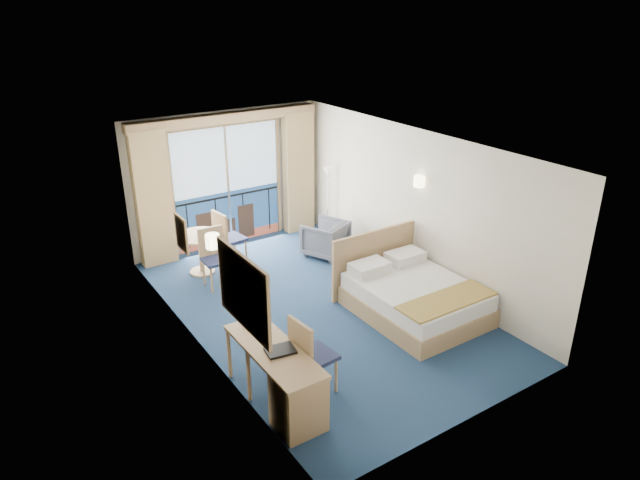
{
  "coord_description": "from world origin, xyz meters",
  "views": [
    {
      "loc": [
        -4.42,
        -6.82,
        4.67
      ],
      "look_at": [
        0.2,
        0.2,
        1.08
      ],
      "focal_mm": 32.0,
      "sensor_mm": 36.0,
      "label": 1
    }
  ],
  "objects": [
    {
      "name": "sconce_left",
      "position": [
        -1.94,
        -0.6,
        1.85
      ],
      "size": [
        0.18,
        0.18,
        0.18
      ],
      "primitive_type": "cylinder",
      "color": "#FFEDB2",
      "rests_on": "room_walls"
    },
    {
      "name": "armchair",
      "position": [
        1.27,
        1.63,
        0.35
      ],
      "size": [
        0.99,
        1.0,
        0.69
      ],
      "primitive_type": "imported",
      "rotation": [
        0.0,
        0.0,
        3.57
      ],
      "color": "#4D525E",
      "rests_on": "ground"
    },
    {
      "name": "curtain_left",
      "position": [
        -1.55,
        3.07,
        1.28
      ],
      "size": [
        0.65,
        0.22,
        2.55
      ],
      "primitive_type": "cube",
      "color": "tan",
      "rests_on": "room_walls"
    },
    {
      "name": "floor",
      "position": [
        0.0,
        0.0,
        0.0
      ],
      "size": [
        6.5,
        6.5,
        0.0
      ],
      "primitive_type": "plane",
      "color": "navy",
      "rests_on": "ground"
    },
    {
      "name": "floor_lamp",
      "position": [
        1.82,
        2.36,
        1.15
      ],
      "size": [
        0.21,
        0.21,
        1.51
      ],
      "color": "silver",
      "rests_on": "ground"
    },
    {
      "name": "folder",
      "position": [
        -1.67,
        -1.77,
        0.79
      ],
      "size": [
        0.38,
        0.31,
        0.03
      ],
      "primitive_type": "cube",
      "rotation": [
        0.0,
        0.0,
        -0.17
      ],
      "color": "black",
      "rests_on": "desk"
    },
    {
      "name": "round_table",
      "position": [
        -1.05,
        2.24,
        0.56
      ],
      "size": [
        0.83,
        0.83,
        0.74
      ],
      "color": "#9D7755",
      "rests_on": "ground"
    },
    {
      "name": "nightstand",
      "position": [
        1.78,
        0.42,
        0.26
      ],
      "size": [
        0.4,
        0.39,
        0.53
      ],
      "primitive_type": "cube",
      "color": "tan",
      "rests_on": "ground"
    },
    {
      "name": "pelmet",
      "position": [
        0.0,
        3.1,
        2.58
      ],
      "size": [
        3.8,
        0.25,
        0.18
      ],
      "primitive_type": "cube",
      "color": "#9D7755",
      "rests_on": "room_walls"
    },
    {
      "name": "desk_chair",
      "position": [
        -1.27,
        -1.79,
        0.62
      ],
      "size": [
        0.52,
        0.51,
        1.1
      ],
      "rotation": [
        0.0,
        0.0,
        1.66
      ],
      "color": "#1E2446",
      "rests_on": "ground"
    },
    {
      "name": "room_walls",
      "position": [
        0.0,
        0.0,
        1.78
      ],
      "size": [
        4.04,
        6.54,
        2.72
      ],
      "color": "beige",
      "rests_on": "ground"
    },
    {
      "name": "curtain_right",
      "position": [
        1.55,
        3.07,
        1.28
      ],
      "size": [
        0.65,
        0.22,
        2.55
      ],
      "primitive_type": "cube",
      "color": "tan",
      "rests_on": "room_walls"
    },
    {
      "name": "desk_lamp",
      "position": [
        -1.75,
        -1.03,
        1.08
      ],
      "size": [
        0.11,
        0.11,
        0.42
      ],
      "color": "silver",
      "rests_on": "desk"
    },
    {
      "name": "table_chair_a",
      "position": [
        -0.53,
        2.22,
        0.62
      ],
      "size": [
        0.54,
        0.53,
        1.09
      ],
      "rotation": [
        0.0,
        0.0,
        1.71
      ],
      "color": "#1E2446",
      "rests_on": "ground"
    },
    {
      "name": "table_chair_b",
      "position": [
        -1.03,
        1.66,
        0.58
      ],
      "size": [
        0.46,
        0.47,
        1.04
      ],
      "rotation": [
        0.0,
        0.0,
        -0.03
      ],
      "color": "#1E2446",
      "rests_on": "ground"
    },
    {
      "name": "bed",
      "position": [
        1.18,
        -0.98,
        0.31
      ],
      "size": [
        1.75,
        2.08,
        1.1
      ],
      "color": "#9D7755",
      "rests_on": "ground"
    },
    {
      "name": "phone",
      "position": [
        1.78,
        0.45,
        0.57
      ],
      "size": [
        0.21,
        0.19,
        0.08
      ],
      "primitive_type": "cube",
      "rotation": [
        0.0,
        0.0,
        0.4
      ],
      "color": "silver",
      "rests_on": "nightstand"
    },
    {
      "name": "balcony_door",
      "position": [
        -0.01,
        3.22,
        1.14
      ],
      "size": [
        2.36,
        0.03,
        2.52
      ],
      "color": "navy",
      "rests_on": "room_walls"
    },
    {
      "name": "desk",
      "position": [
        -1.71,
        -2.13,
        0.43
      ],
      "size": [
        0.57,
        1.64,
        0.77
      ],
      "color": "#9D7755",
      "rests_on": "ground"
    },
    {
      "name": "wall_print",
      "position": [
        -1.97,
        0.45,
        1.6
      ],
      "size": [
        0.04,
        0.42,
        0.52
      ],
      "color": "#9D7755",
      "rests_on": "room_walls"
    },
    {
      "name": "mirror",
      "position": [
        -1.97,
        -1.5,
        1.55
      ],
      "size": [
        0.05,
        1.25,
        0.95
      ],
      "color": "#9D7755",
      "rests_on": "room_walls"
    },
    {
      "name": "sconce_right",
      "position": [
        1.94,
        -0.15,
        1.85
      ],
      "size": [
        0.18,
        0.18,
        0.18
      ],
      "primitive_type": "cylinder",
      "color": "#FFEDB2",
      "rests_on": "room_walls"
    }
  ]
}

